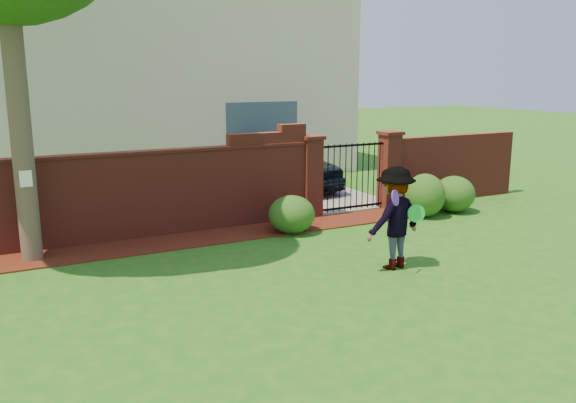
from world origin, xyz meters
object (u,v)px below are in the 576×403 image
man (396,218)px  frisbee_purple (395,198)px  frisbee_green (416,213)px  car (287,163)px

man → frisbee_purple: (-0.30, -0.35, 0.45)m
frisbee_purple → frisbee_green: (0.54, 0.13, -0.34)m
car → frisbee_purple: 7.77m
frisbee_green → man: bearing=138.3°
man → frisbee_green: man is taller
car → man: man is taller
car → frisbee_green: size_ratio=14.61×
car → man: 7.34m
car → man: size_ratio=2.52×
car → frisbee_green: 7.50m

